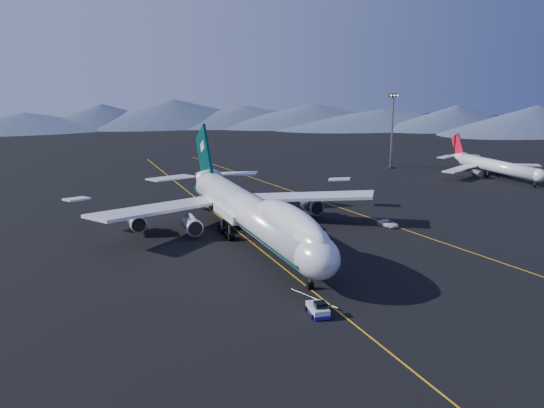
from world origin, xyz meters
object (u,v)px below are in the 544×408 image
object	(u,v)px
pushback_tug	(318,310)
second_jet	(494,166)
service_van	(388,223)
boeing_747	(250,212)
floodlight_mast	(392,131)

from	to	relation	value
pushback_tug	second_jet	size ratio (longest dim) A/B	0.12
service_van	second_jet	bearing A→B (deg)	16.82
pushback_tug	service_van	distance (m)	48.51
pushback_tug	second_jet	distance (m)	117.25
boeing_747	second_jet	xyz separation A→B (m)	(89.14, 36.98, -2.35)
boeing_747	service_van	size ratio (longest dim) A/B	15.19
boeing_747	floodlight_mast	bearing A→B (deg)	41.88
pushback_tug	floodlight_mast	world-z (taller)	floodlight_mast
floodlight_mast	boeing_747	bearing A→B (deg)	-138.12
floodlight_mast	service_van	bearing A→B (deg)	-122.53
second_jet	service_van	size ratio (longest dim) A/B	8.43
pushback_tug	boeing_747	bearing A→B (deg)	93.22
second_jet	floodlight_mast	size ratio (longest dim) A/B	1.69
boeing_747	pushback_tug	world-z (taller)	boeing_747
pushback_tug	second_jet	xyz separation A→B (m)	(92.14, 72.46, 2.85)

